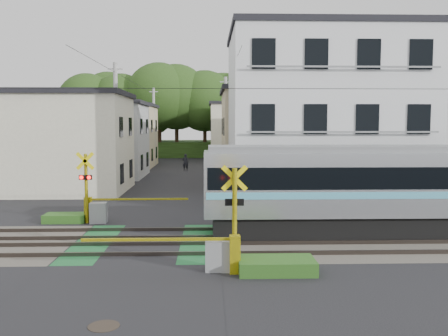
{
  "coord_description": "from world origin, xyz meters",
  "views": [
    {
      "loc": [
        2.26,
        -17.78,
        4.25
      ],
      "look_at": [
        2.96,
        5.0,
        2.25
      ],
      "focal_mm": 40.0,
      "sensor_mm": 36.0,
      "label": 1
    }
  ],
  "objects_px": {
    "crossing_signal_near": "(220,247)",
    "pedestrian": "(185,162)",
    "manhole_cover": "(104,326)",
    "apartment_block": "(322,117)",
    "crossing_signal_far": "(97,207)"
  },
  "relations": [
    {
      "from": "crossing_signal_far",
      "to": "apartment_block",
      "type": "distance_m",
      "value": 13.14
    },
    {
      "from": "crossing_signal_far",
      "to": "apartment_block",
      "type": "height_order",
      "value": "apartment_block"
    },
    {
      "from": "pedestrian",
      "to": "apartment_block",
      "type": "bearing_deg",
      "value": 113.99
    },
    {
      "from": "apartment_block",
      "to": "manhole_cover",
      "type": "distance_m",
      "value": 19.59
    },
    {
      "from": "crossing_signal_near",
      "to": "manhole_cover",
      "type": "xyz_separation_m",
      "value": [
        -2.55,
        -3.89,
        -0.7
      ]
    },
    {
      "from": "crossing_signal_far",
      "to": "pedestrian",
      "type": "xyz_separation_m",
      "value": [
        2.7,
        24.21,
        0.07
      ]
    },
    {
      "from": "crossing_signal_near",
      "to": "crossing_signal_far",
      "type": "relative_size",
      "value": 1.0
    },
    {
      "from": "pedestrian",
      "to": "crossing_signal_near",
      "type": "bearing_deg",
      "value": 93.94
    },
    {
      "from": "crossing_signal_near",
      "to": "pedestrian",
      "type": "bearing_deg",
      "value": 94.49
    },
    {
      "from": "manhole_cover",
      "to": "pedestrian",
      "type": "bearing_deg",
      "value": 89.88
    },
    {
      "from": "crossing_signal_far",
      "to": "pedestrian",
      "type": "height_order",
      "value": "crossing_signal_far"
    },
    {
      "from": "crossing_signal_near",
      "to": "manhole_cover",
      "type": "bearing_deg",
      "value": -123.19
    },
    {
      "from": "apartment_block",
      "to": "crossing_signal_far",
      "type": "bearing_deg",
      "value": -152.22
    },
    {
      "from": "crossing_signal_near",
      "to": "manhole_cover",
      "type": "distance_m",
      "value": 4.71
    },
    {
      "from": "crossing_signal_far",
      "to": "pedestrian",
      "type": "distance_m",
      "value": 24.36
    }
  ]
}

